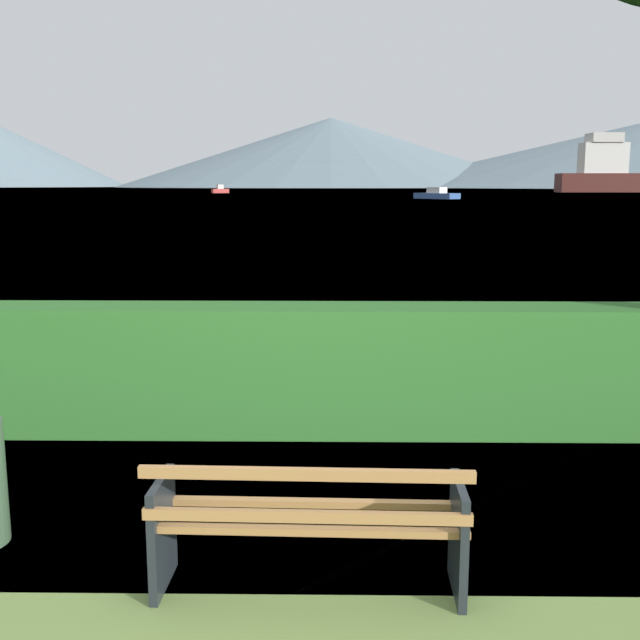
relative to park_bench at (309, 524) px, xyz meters
The scene contains 7 objects.
ground_plane 0.43m from the park_bench, 88.30° to the left, with size 1400.00×1400.00×0.00m, color olive.
water_surface 309.97m from the park_bench, 90.00° to the left, with size 620.00×620.00×0.00m, color #7A99A8.
park_bench is the anchor object (origin of this frame).
hedge_row 3.04m from the park_bench, 89.97° to the left, with size 13.05×0.64×1.24m, color #2D6B28.
fishing_boat_near 122.21m from the park_bench, 81.99° to the left, with size 7.09×7.29×1.85m.
tender_far 198.65m from the park_bench, 98.26° to the left, with size 4.52×3.50×2.18m.
distant_hills 567.17m from the park_bench, 91.24° to the left, with size 915.93×422.23×75.01m.
Camera 1 is at (0.13, -4.29, 2.39)m, focal length 43.28 mm.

